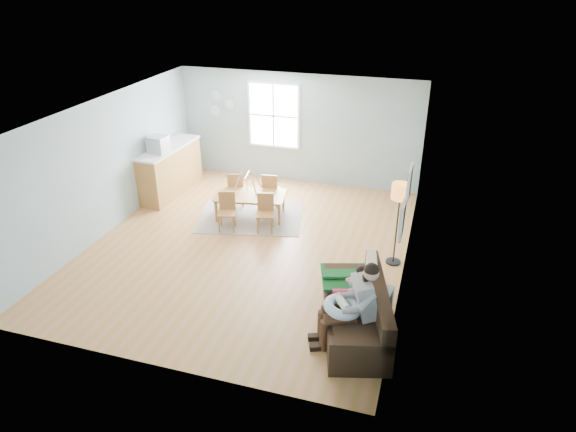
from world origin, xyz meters
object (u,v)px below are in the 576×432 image
(chair_ne, at_px, (271,189))
(monitor, at_px, (158,144))
(dining_table, at_px, (250,206))
(baby_swing, at_px, (248,196))
(sofa, at_px, (359,315))
(chair_nw, at_px, (236,188))
(chair_sw, at_px, (227,209))
(toddler, at_px, (354,285))
(chair_se, at_px, (265,211))
(floor_lamp, at_px, (400,198))
(storage_cube, at_px, (375,303))
(counter, at_px, (170,170))
(father, at_px, (354,303))

(chair_ne, xyz_separation_m, monitor, (-2.55, -0.30, 0.89))
(dining_table, xyz_separation_m, baby_swing, (-0.15, 0.23, 0.13))
(sofa, distance_m, chair_nw, 4.94)
(chair_sw, distance_m, baby_swing, 0.87)
(toddler, distance_m, chair_ne, 4.38)
(chair_se, bearing_deg, toddler, -47.62)
(chair_nw, bearing_deg, toddler, -45.91)
(toddler, relative_size, chair_se, 1.02)
(sofa, relative_size, dining_table, 1.45)
(floor_lamp, height_order, storage_cube, floor_lamp)
(chair_nw, height_order, chair_ne, chair_ne)
(dining_table, xyz_separation_m, chair_ne, (0.26, 0.62, 0.19))
(counter, relative_size, baby_swing, 2.07)
(storage_cube, bearing_deg, father, -107.93)
(sofa, height_order, father, father)
(dining_table, height_order, chair_se, chair_se)
(floor_lamp, distance_m, chair_se, 2.89)
(baby_swing, bearing_deg, chair_ne, 43.47)
(toddler, distance_m, baby_swing, 4.34)
(toddler, relative_size, baby_swing, 0.80)
(storage_cube, relative_size, counter, 0.25)
(storage_cube, xyz_separation_m, chair_ne, (-2.84, 3.34, 0.19))
(father, bearing_deg, chair_ne, 122.78)
(sofa, bearing_deg, chair_sw, 141.95)
(sofa, relative_size, chair_ne, 2.65)
(monitor, xyz_separation_m, baby_swing, (2.15, -0.09, -0.94))
(toddler, distance_m, floor_lamp, 2.10)
(father, height_order, chair_ne, father)
(chair_sw, height_order, chair_ne, chair_ne)
(chair_nw, distance_m, monitor, 2.00)
(chair_sw, height_order, baby_swing, baby_swing)
(sofa, xyz_separation_m, storage_cube, (0.18, 0.40, -0.03))
(toddler, relative_size, chair_ne, 0.99)
(floor_lamp, bearing_deg, counter, 162.75)
(chair_ne, bearing_deg, storage_cube, -49.65)
(floor_lamp, bearing_deg, chair_se, 168.69)
(chair_sw, distance_m, monitor, 2.41)
(chair_se, xyz_separation_m, baby_swing, (-0.66, 0.68, -0.04))
(dining_table, bearing_deg, toddler, -56.87)
(chair_sw, relative_size, monitor, 1.83)
(sofa, distance_m, floor_lamp, 2.38)
(chair_se, height_order, chair_ne, chair_ne)
(chair_ne, bearing_deg, chair_sw, -113.01)
(storage_cube, distance_m, dining_table, 4.12)
(chair_nw, bearing_deg, floor_lamp, -21.20)
(storage_cube, bearing_deg, monitor, 150.54)
(dining_table, distance_m, chair_ne, 0.70)
(counter, bearing_deg, monitor, -90.17)
(chair_sw, bearing_deg, floor_lamp, -5.98)
(sofa, bearing_deg, chair_nw, 133.77)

